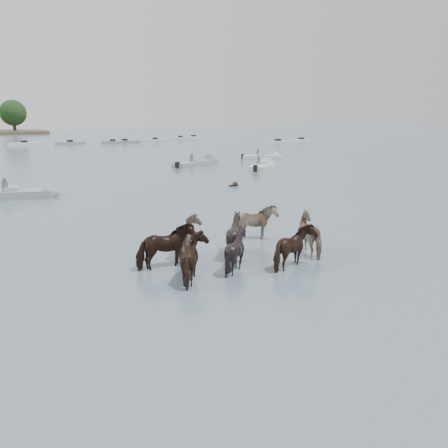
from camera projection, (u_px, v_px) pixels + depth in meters
name	position (u px, v px, depth m)	size (l,w,h in m)	color
ground	(254.00, 279.00, 13.90)	(400.00, 400.00, 0.00)	#4A5C6B
pony_herd	(237.00, 242.00, 15.62)	(7.42, 5.04, 1.67)	black
swimming_pony	(235.00, 185.00, 32.71)	(0.72, 0.44, 0.44)	black
motorboat_b	(26.00, 194.00, 28.05)	(5.48, 2.68, 1.92)	gray
motorboat_c	(200.00, 163.00, 47.26)	(6.39, 4.48, 1.92)	gray
motorboat_d	(264.00, 166.00, 44.54)	(5.27, 5.22, 1.92)	silver
motorboat_e	(266.00, 157.00, 53.93)	(5.03, 3.62, 1.92)	silver
distant_flotilla	(31.00, 145.00, 79.07)	(108.47, 28.95, 0.93)	gray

